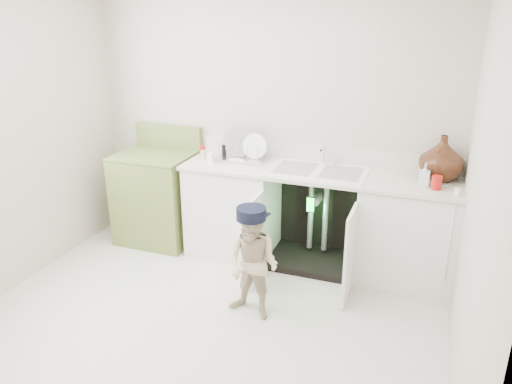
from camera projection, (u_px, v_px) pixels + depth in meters
ground at (205, 322)px, 3.80m from camera, size 3.50×3.50×0.00m
room_shell at (198, 166)px, 3.35m from camera, size 6.00×5.50×1.26m
counter_run at (321, 215)px, 4.50m from camera, size 2.44×1.02×1.27m
avocado_stove at (158, 195)px, 5.01m from camera, size 0.73×0.65×1.13m
repair_worker at (253, 263)px, 3.73m from camera, size 0.55×0.85×0.89m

